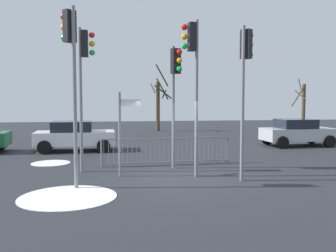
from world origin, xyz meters
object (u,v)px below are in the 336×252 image
(traffic_light_mid_right, at_px, (175,79))
(traffic_light_foreground_right, at_px, (71,57))
(traffic_light_mid_left, at_px, (193,63))
(direction_sign_post, at_px, (122,129))
(traffic_light_rear_right, at_px, (245,68))
(bare_tree_centre, at_px, (303,107))
(car_silver_trailing, at_px, (297,132))
(car_white_mid, at_px, (74,135))
(bare_tree_left, at_px, (159,103))
(traffic_light_rear_left, at_px, (84,67))

(traffic_light_mid_right, relative_size, traffic_light_foreground_right, 0.87)
(traffic_light_mid_left, distance_m, direction_sign_post, 3.18)
(traffic_light_mid_right, relative_size, direction_sign_post, 1.60)
(traffic_light_rear_right, height_order, direction_sign_post, traffic_light_rear_right)
(direction_sign_post, bearing_deg, traffic_light_foreground_right, -155.62)
(direction_sign_post, distance_m, bare_tree_centre, 18.85)
(car_silver_trailing, bearing_deg, car_white_mid, 178.36)
(traffic_light_mid_left, bearing_deg, direction_sign_post, 75.12)
(bare_tree_left, bearing_deg, traffic_light_rear_left, -105.59)
(traffic_light_rear_left, xyz_separation_m, bare_tree_centre, (14.68, 12.30, -1.71))
(car_silver_trailing, xyz_separation_m, bare_tree_left, (-6.38, 10.29, 1.48))
(traffic_light_foreground_right, height_order, car_white_mid, traffic_light_foreground_right)
(traffic_light_rear_left, distance_m, traffic_light_mid_right, 3.24)
(traffic_light_mid_right, height_order, bare_tree_left, bare_tree_left)
(traffic_light_rear_left, bearing_deg, traffic_light_mid_left, 70.34)
(traffic_light_rear_left, distance_m, traffic_light_foreground_right, 2.34)
(traffic_light_rear_right, bearing_deg, traffic_light_rear_left, -152.76)
(traffic_light_mid_right, xyz_separation_m, direction_sign_post, (-1.96, -1.03, -1.70))
(car_white_mid, relative_size, bare_tree_left, 0.74)
(traffic_light_foreground_right, distance_m, direction_sign_post, 2.97)
(car_white_mid, distance_m, bare_tree_left, 11.94)
(traffic_light_rear_right, relative_size, car_white_mid, 1.24)
(traffic_light_rear_left, xyz_separation_m, traffic_light_mid_left, (3.55, -1.35, 0.07))
(traffic_light_rear_left, relative_size, traffic_light_rear_right, 1.04)
(traffic_light_rear_right, relative_size, bare_tree_centre, 1.20)
(traffic_light_foreground_right, height_order, bare_tree_centre, traffic_light_foreground_right)
(traffic_light_rear_left, height_order, direction_sign_post, traffic_light_rear_left)
(traffic_light_mid_left, height_order, car_silver_trailing, traffic_light_mid_left)
(car_silver_trailing, bearing_deg, traffic_light_mid_left, -139.19)
(car_silver_trailing, relative_size, car_white_mid, 1.00)
(car_white_mid, bearing_deg, traffic_light_foreground_right, -86.84)
(traffic_light_rear_right, xyz_separation_m, car_white_mid, (-6.03, 7.40, -2.75))
(traffic_light_rear_left, relative_size, car_white_mid, 1.30)
(car_silver_trailing, bearing_deg, traffic_light_rear_left, -155.53)
(direction_sign_post, distance_m, car_white_mid, 6.70)
(traffic_light_mid_left, bearing_deg, bare_tree_left, -7.69)
(traffic_light_rear_right, relative_size, direction_sign_post, 1.72)
(traffic_light_foreground_right, bearing_deg, bare_tree_left, 31.31)
(traffic_light_foreground_right, bearing_deg, direction_sign_post, -0.16)
(car_silver_trailing, height_order, bare_tree_left, bare_tree_left)
(traffic_light_mid_right, bearing_deg, traffic_light_mid_left, 80.21)
(traffic_light_foreground_right, relative_size, car_white_mid, 1.33)
(traffic_light_mid_left, bearing_deg, traffic_light_mid_right, 8.30)
(traffic_light_rear_left, height_order, traffic_light_mid_right, traffic_light_rear_left)
(direction_sign_post, relative_size, car_silver_trailing, 0.72)
(traffic_light_foreground_right, height_order, car_silver_trailing, traffic_light_foreground_right)
(traffic_light_foreground_right, distance_m, bare_tree_centre, 20.93)
(traffic_light_mid_right, height_order, bare_tree_centre, traffic_light_mid_right)
(traffic_light_foreground_right, relative_size, car_silver_trailing, 1.33)
(traffic_light_rear_right, distance_m, direction_sign_post, 4.43)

